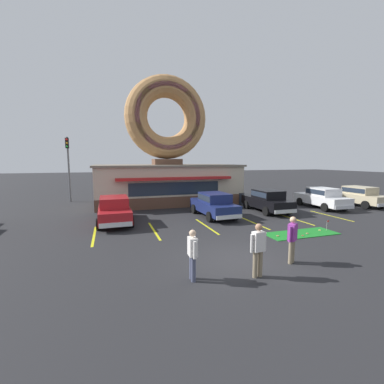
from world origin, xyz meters
TOP-DOWN VIEW (x-y plane):
  - ground_plane at (0.00, 0.00)m, footprint 160.00×160.00m
  - donut_shop_building at (0.35, 13.94)m, footprint 12.30×6.75m
  - putting_mat at (4.68, 2.07)m, footprint 3.78×1.38m
  - mini_donut_near_left at (5.98, 2.20)m, footprint 0.13×0.13m
  - mini_donut_near_right at (4.42, 1.68)m, footprint 0.13×0.13m
  - mini_donut_mid_left at (4.90, 1.90)m, footprint 0.13×0.13m
  - mini_donut_mid_centre at (3.21, 2.01)m, footprint 0.13×0.13m
  - golf_ball at (4.39, 2.34)m, footprint 0.04×0.04m
  - putting_flag_pin at (6.36, 2.09)m, footprint 0.13×0.01m
  - car_champagne at (15.03, 7.44)m, footprint 2.10×4.62m
  - car_black at (6.37, 7.61)m, footprint 2.05×4.59m
  - car_navy at (2.01, 7.23)m, footprint 2.08×4.61m
  - car_red at (-4.34, 7.37)m, footprint 2.02×4.58m
  - car_white at (11.33, 7.53)m, footprint 2.13×4.63m
  - pedestrian_blue_sweater_man at (-2.20, -1.06)m, footprint 0.26×0.60m
  - pedestrian_hooded_kid at (-0.14, -1.49)m, footprint 0.59×0.28m
  - pedestrian_leather_jacket_man at (1.67, -0.87)m, footprint 0.52×0.41m
  - trash_bin at (6.17, 11.10)m, footprint 0.57×0.57m
  - traffic_light_pole at (-7.97, 17.00)m, footprint 0.28×0.47m
  - parking_stripe_far_left at (-5.38, 5.00)m, footprint 0.12×3.60m
  - parking_stripe_left at (-2.38, 5.00)m, footprint 0.12×3.60m
  - parking_stripe_mid_left at (0.62, 5.00)m, footprint 0.12×3.60m
  - parking_stripe_centre at (3.62, 5.00)m, footprint 0.12×3.60m
  - parking_stripe_mid_right at (6.62, 5.00)m, footprint 0.12×3.60m
  - parking_stripe_right at (9.62, 5.00)m, footprint 0.12×3.60m

SIDE VIEW (x-z plane):
  - ground_plane at x=0.00m, z-range 0.00..0.00m
  - parking_stripe_far_left at x=-5.38m, z-range 0.00..0.01m
  - parking_stripe_left at x=-2.38m, z-range 0.00..0.01m
  - parking_stripe_mid_left at x=0.62m, z-range 0.00..0.01m
  - parking_stripe_centre at x=3.62m, z-range 0.00..0.01m
  - parking_stripe_mid_right at x=6.62m, z-range 0.00..0.01m
  - parking_stripe_right at x=9.62m, z-range 0.00..0.01m
  - putting_mat at x=4.68m, z-range 0.00..0.03m
  - mini_donut_near_left at x=5.98m, z-range 0.03..0.07m
  - mini_donut_near_right at x=4.42m, z-range 0.03..0.07m
  - mini_donut_mid_left at x=4.90m, z-range 0.03..0.07m
  - mini_donut_mid_centre at x=3.21m, z-range 0.03..0.07m
  - golf_ball at x=4.39m, z-range 0.03..0.07m
  - putting_flag_pin at x=6.36m, z-range 0.16..0.71m
  - trash_bin at x=6.17m, z-range 0.01..0.99m
  - car_champagne at x=15.03m, z-range 0.07..1.67m
  - car_black at x=6.37m, z-range 0.07..1.67m
  - car_navy at x=2.01m, z-range 0.07..1.67m
  - car_red at x=-4.34m, z-range 0.07..1.67m
  - car_white at x=11.33m, z-range 0.07..1.67m
  - pedestrian_blue_sweater_man at x=-2.20m, z-range 0.08..1.70m
  - pedestrian_leather_jacket_man at x=1.67m, z-range 0.10..1.82m
  - pedestrian_hooded_kid at x=-0.14m, z-range 0.10..1.86m
  - traffic_light_pole at x=-7.97m, z-range 0.81..6.61m
  - donut_shop_building at x=0.35m, z-range -1.74..9.22m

